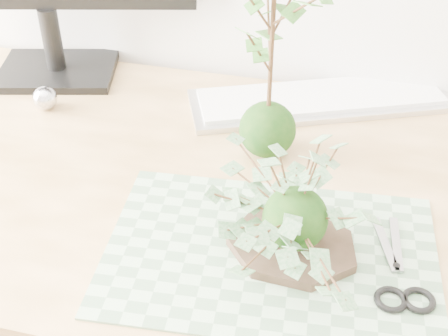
{
  "coord_description": "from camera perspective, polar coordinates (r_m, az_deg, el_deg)",
  "views": [
    {
      "loc": [
        0.17,
        0.46,
        1.37
      ],
      "look_at": [
        0.0,
        1.14,
        0.84
      ],
      "focal_mm": 50.0,
      "sensor_mm": 36.0,
      "label": 1
    }
  ],
  "objects": [
    {
      "name": "cutting_mat",
      "position": [
        0.89,
        4.26,
        -7.81
      ],
      "size": [
        0.49,
        0.35,
        0.0
      ],
      "primitive_type": "cube",
      "rotation": [
        0.0,
        0.0,
        0.08
      ],
      "color": "#577D5A",
      "rests_on": "desk"
    },
    {
      "name": "ivy_kokedama",
      "position": [
        0.83,
        6.72,
        -2.41
      ],
      "size": [
        0.31,
        0.31,
        0.18
      ],
      "rotation": [
        0.0,
        0.0,
        0.28
      ],
      "color": "black",
      "rests_on": "stone_dish"
    },
    {
      "name": "scissors",
      "position": [
        0.87,
        15.54,
        -10.35
      ],
      "size": [
        0.09,
        0.18,
        0.01
      ],
      "rotation": [
        0.0,
        0.0,
        0.21
      ],
      "color": "gray",
      "rests_on": "cutting_mat"
    },
    {
      "name": "desk",
      "position": [
        1.06,
        4.01,
        -5.69
      ],
      "size": [
        1.6,
        0.7,
        0.74
      ],
      "color": "#DEB277",
      "rests_on": "ground_plane"
    },
    {
      "name": "keyboard",
      "position": [
        1.22,
        8.82,
        6.23
      ],
      "size": [
        0.52,
        0.33,
        0.02
      ],
      "rotation": [
        0.0,
        0.0,
        0.4
      ],
      "color": "silver",
      "rests_on": "desk"
    },
    {
      "name": "foil_ball",
      "position": [
        1.23,
        -16.05,
        6.16
      ],
      "size": [
        0.05,
        0.05,
        0.05
      ],
      "primitive_type": "sphere",
      "color": "silver",
      "rests_on": "desk"
    },
    {
      "name": "stone_dish",
      "position": [
        0.89,
        6.28,
        -7.12
      ],
      "size": [
        0.2,
        0.2,
        0.01
      ],
      "primitive_type": "cylinder",
      "rotation": [
        0.0,
        0.0,
        -0.06
      ],
      "color": "black",
      "rests_on": "cutting_mat"
    }
  ]
}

